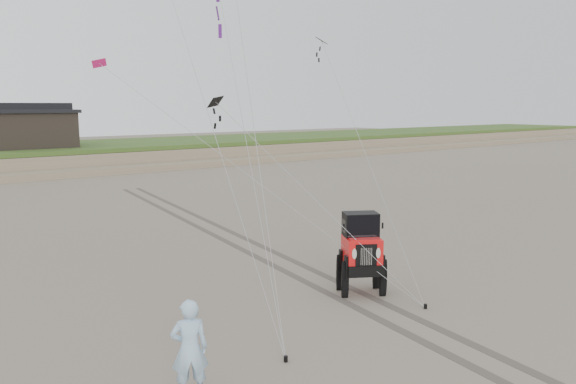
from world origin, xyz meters
TOP-DOWN VIEW (x-y plane):
  - ground at (0.00, 0.00)m, footprint 160.00×160.00m
  - dune_ridge at (0.00, 37.50)m, footprint 160.00×14.25m
  - cabin at (2.00, 37.00)m, footprint 6.40×5.40m
  - jeep at (1.42, 1.28)m, footprint 4.04×4.96m
  - man at (-4.68, -0.71)m, footprint 0.74×0.63m
  - stake_main at (-2.60, -0.65)m, footprint 0.08×0.08m
  - stake_aux at (1.84, -0.51)m, footprint 0.08×0.08m
  - tire_tracks at (2.00, 8.00)m, footprint 5.22×29.74m

SIDE VIEW (x-z plane):
  - ground at x=0.00m, z-range 0.00..0.00m
  - tire_tracks at x=2.00m, z-range 0.00..0.01m
  - stake_main at x=-2.60m, z-range 0.00..0.12m
  - stake_aux at x=1.84m, z-range 0.00..0.12m
  - dune_ridge at x=0.00m, z-range -0.04..1.68m
  - jeep at x=1.42m, z-range 0.00..1.71m
  - man at x=-4.68m, z-range 0.00..1.74m
  - cabin at x=2.00m, z-range 1.56..4.91m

